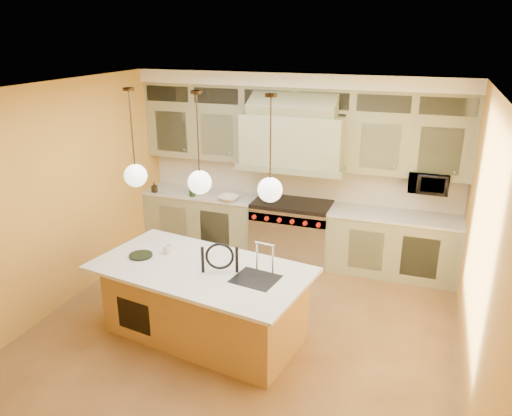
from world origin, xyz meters
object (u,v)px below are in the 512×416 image
at_px(kitchen_island, 205,300).
at_px(microwave, 428,182).
at_px(range, 292,230).
at_px(counter_stool, 220,294).

bearing_deg(kitchen_island, microwave, 55.89).
xyz_separation_m(range, microwave, (1.95, 0.11, 0.96)).
relative_size(kitchen_island, microwave, 4.88).
distance_m(counter_stool, microwave, 3.49).
relative_size(range, microwave, 2.21).
bearing_deg(counter_stool, microwave, 33.33).
height_order(range, kitchen_island, kitchen_island).
bearing_deg(microwave, kitchen_island, -133.13).
bearing_deg(range, microwave, 3.12).
distance_m(range, kitchen_island, 2.43).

